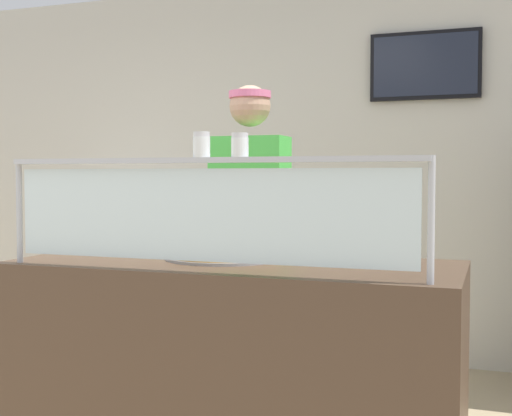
% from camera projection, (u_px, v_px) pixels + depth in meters
% --- Properties ---
extents(shop_rear_unit, '(6.22, 0.13, 2.70)m').
position_uv_depth(shop_rear_unit, '(348.00, 168.00, 4.78)').
color(shop_rear_unit, beige).
rests_on(shop_rear_unit, ground).
extents(serving_counter, '(1.82, 0.75, 0.95)m').
position_uv_depth(serving_counter, '(234.00, 376.00, 2.77)').
color(serving_counter, '#4C3828').
rests_on(serving_counter, ground).
extents(sneeze_guard, '(1.64, 0.06, 0.42)m').
position_uv_depth(sneeze_guard, '(202.00, 199.00, 2.43)').
color(sneeze_guard, '#B2B5BC').
rests_on(sneeze_guard, serving_counter).
extents(pizza_tray, '(0.50, 0.50, 0.04)m').
position_uv_depth(pizza_tray, '(225.00, 255.00, 2.84)').
color(pizza_tray, '#9EA0A8').
rests_on(pizza_tray, serving_counter).
extents(pizza_server, '(0.14, 0.29, 0.01)m').
position_uv_depth(pizza_server, '(223.00, 250.00, 2.82)').
color(pizza_server, '#ADAFB7').
rests_on(pizza_server, pizza_tray).
extents(parmesan_shaker, '(0.06, 0.06, 0.09)m').
position_uv_depth(parmesan_shaker, '(202.00, 146.00, 2.43)').
color(parmesan_shaker, white).
rests_on(parmesan_shaker, sneeze_guard).
extents(pepper_flake_shaker, '(0.06, 0.06, 0.09)m').
position_uv_depth(pepper_flake_shaker, '(240.00, 147.00, 2.38)').
color(pepper_flake_shaker, white).
rests_on(pepper_flake_shaker, sneeze_guard).
extents(worker_figure, '(0.41, 0.50, 1.76)m').
position_uv_depth(worker_figure, '(250.00, 234.00, 3.43)').
color(worker_figure, '#23232D').
rests_on(worker_figure, ground).
extents(prep_shelf, '(0.70, 0.55, 0.93)m').
position_uv_depth(prep_shelf, '(112.00, 290.00, 4.92)').
color(prep_shelf, '#B7BABF').
rests_on(prep_shelf, ground).
extents(pizza_box_stack, '(0.43, 0.42, 0.18)m').
position_uv_depth(pizza_box_stack, '(111.00, 214.00, 4.90)').
color(pizza_box_stack, silver).
rests_on(pizza_box_stack, prep_shelf).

